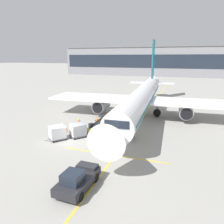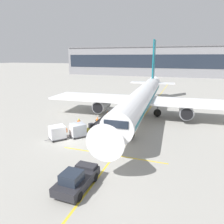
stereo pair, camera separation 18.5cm
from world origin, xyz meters
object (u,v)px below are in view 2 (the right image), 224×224
(baggage_cart_second, at_px, (57,132))
(safety_cone_engine_keepout, at_px, (97,119))
(safety_cone_nose_mark, at_px, (108,112))
(pushback_tug, at_px, (77,179))
(parked_airplane, at_px, (143,98))
(belt_loader, at_px, (100,126))
(ground_crew_by_loader, at_px, (79,124))
(safety_cone_wingtip, at_px, (106,118))
(baggage_cart_lead, at_px, (78,130))
(ground_crew_by_carts, at_px, (65,131))

(baggage_cart_second, distance_m, safety_cone_engine_keepout, 9.59)
(safety_cone_nose_mark, bearing_deg, pushback_tug, -75.60)
(parked_airplane, bearing_deg, safety_cone_engine_keepout, -143.72)
(belt_loader, xyz_separation_m, baggage_cart_second, (-4.14, -4.31, 0.08))
(pushback_tug, distance_m, ground_crew_by_loader, 14.25)
(parked_airplane, bearing_deg, ground_crew_by_loader, -125.36)
(safety_cone_wingtip, bearing_deg, safety_cone_nose_mark, 107.08)
(safety_cone_nose_mark, bearing_deg, safety_cone_engine_keepout, -91.93)
(baggage_cart_lead, bearing_deg, pushback_tug, -62.04)
(safety_cone_engine_keepout, height_order, safety_cone_wingtip, safety_cone_wingtip)
(safety_cone_engine_keepout, bearing_deg, pushback_tug, -71.71)
(baggage_cart_lead, relative_size, safety_cone_nose_mark, 3.94)
(ground_crew_by_carts, bearing_deg, safety_cone_nose_mark, 86.15)
(baggage_cart_second, relative_size, safety_cone_nose_mark, 3.94)
(baggage_cart_second, distance_m, pushback_tug, 11.34)
(parked_airplane, relative_size, safety_cone_nose_mark, 64.88)
(belt_loader, xyz_separation_m, ground_crew_by_loader, (-3.18, -0.17, 0.08))
(baggage_cart_second, height_order, safety_cone_nose_mark, baggage_cart_second)
(belt_loader, xyz_separation_m, safety_cone_wingtip, (-1.21, 5.69, -0.56))
(baggage_cart_lead, distance_m, pushback_tug, 11.60)
(ground_crew_by_carts, relative_size, safety_cone_nose_mark, 2.63)
(ground_crew_by_loader, bearing_deg, parked_airplane, 54.64)
(parked_airplane, height_order, baggage_cart_second, parked_airplane)
(safety_cone_engine_keepout, bearing_deg, parked_airplane, 36.28)
(baggage_cart_second, xyz_separation_m, safety_cone_wingtip, (2.92, 10.00, -0.64))
(safety_cone_engine_keepout, bearing_deg, ground_crew_by_loader, -96.34)
(pushback_tug, distance_m, safety_cone_nose_mark, 23.26)
(safety_cone_nose_mark, bearing_deg, ground_crew_by_carts, -93.85)
(ground_crew_by_carts, bearing_deg, baggage_cart_second, -141.56)
(belt_loader, bearing_deg, safety_cone_wingtip, 102.04)
(pushback_tug, xyz_separation_m, ground_crew_by_carts, (-6.68, 9.15, 0.17))
(baggage_cart_second, distance_m, ground_crew_by_carts, 1.01)
(ground_crew_by_loader, relative_size, safety_cone_wingtip, 2.35)
(ground_crew_by_carts, bearing_deg, safety_cone_engine_keepout, 85.16)
(parked_airplane, height_order, safety_cone_wingtip, parked_airplane)
(parked_airplane, xyz_separation_m, baggage_cart_lead, (-6.12, -12.57, -2.50))
(safety_cone_engine_keepout, relative_size, safety_cone_wingtip, 0.93)
(baggage_cart_lead, distance_m, ground_crew_by_loader, 2.65)
(parked_airplane, height_order, baggage_cart_lead, parked_airplane)
(pushback_tug, relative_size, safety_cone_wingtip, 6.01)
(ground_crew_by_loader, xyz_separation_m, safety_cone_nose_mark, (0.74, 9.86, -0.68))
(parked_airplane, distance_m, safety_cone_engine_keepout, 8.80)
(parked_airplane, bearing_deg, belt_loader, -111.95)
(ground_crew_by_loader, xyz_separation_m, safety_cone_engine_keepout, (0.59, 5.30, -0.66))
(safety_cone_wingtip, xyz_separation_m, safety_cone_nose_mark, (-1.23, 4.00, -0.04))
(baggage_cart_lead, bearing_deg, ground_crew_by_loader, 114.21)
(baggage_cart_lead, bearing_deg, belt_loader, 51.03)
(baggage_cart_lead, xyz_separation_m, ground_crew_by_loader, (-1.09, 2.42, -0.00))
(pushback_tug, height_order, safety_cone_nose_mark, pushback_tug)
(ground_crew_by_carts, height_order, safety_cone_engine_keepout, ground_crew_by_carts)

